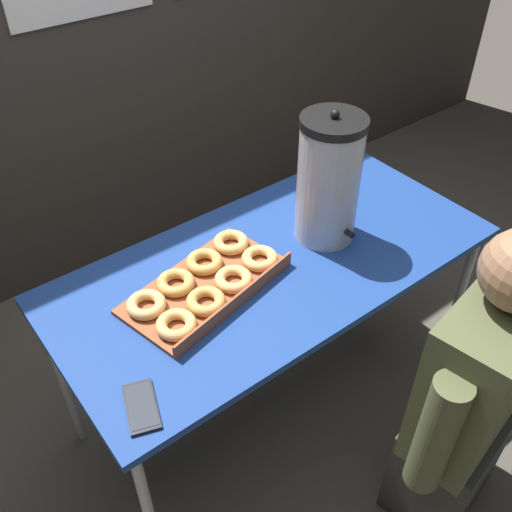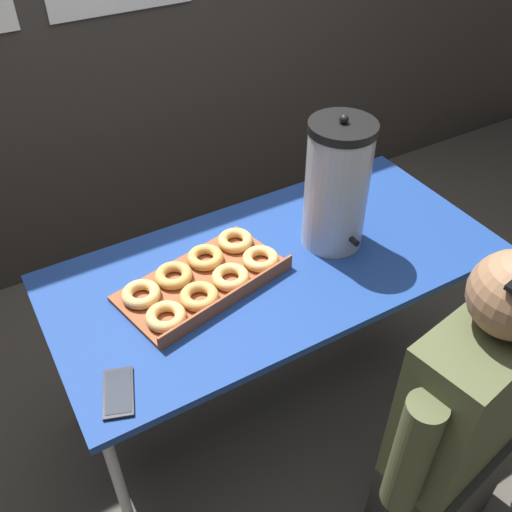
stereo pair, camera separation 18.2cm
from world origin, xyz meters
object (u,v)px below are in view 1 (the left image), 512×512
donut_box (206,283)px  coffee_urn (329,180)px  person_seated (471,399)px  cell_phone (141,407)px

donut_box → coffee_urn: 0.52m
donut_box → person_seated: size_ratio=0.48×
person_seated → donut_box: bearing=-66.1°
donut_box → cell_phone: donut_box is taller
cell_phone → donut_box: bearing=54.5°
cell_phone → person_seated: (0.85, -0.44, -0.21)m
donut_box → coffee_urn: size_ratio=1.22×
donut_box → coffee_urn: (0.48, -0.02, 0.20)m
coffee_urn → person_seated: 0.81m
donut_box → cell_phone: (-0.38, -0.27, -0.02)m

